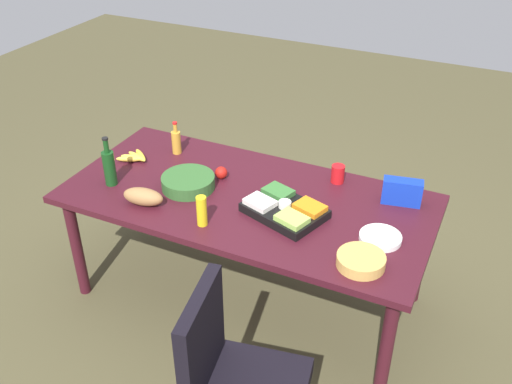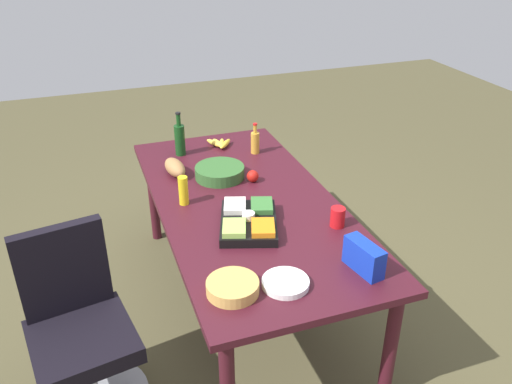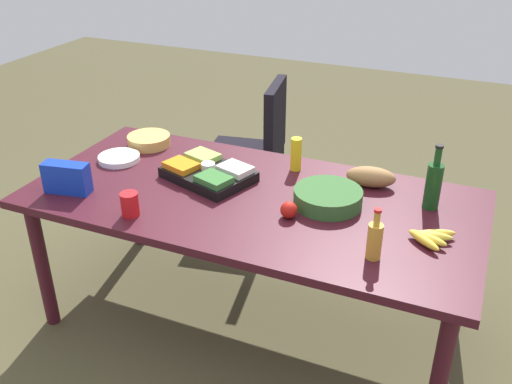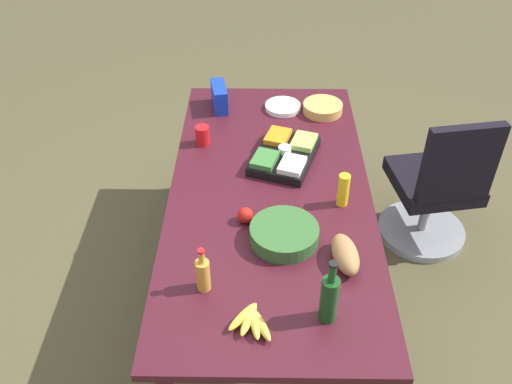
{
  "view_description": "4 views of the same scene",
  "coord_description": "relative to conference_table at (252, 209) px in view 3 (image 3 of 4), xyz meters",
  "views": [
    {
      "loc": [
        -1.25,
        2.53,
        2.58
      ],
      "look_at": [
        -0.05,
        -0.01,
        0.8
      ],
      "focal_mm": 40.54,
      "sensor_mm": 36.0,
      "label": 1
    },
    {
      "loc": [
        -2.6,
        0.86,
        2.29
      ],
      "look_at": [
        -0.04,
        -0.04,
        0.84
      ],
      "focal_mm": 37.18,
      "sensor_mm": 36.0,
      "label": 2
    },
    {
      "loc": [
        0.97,
        -2.2,
        2.07
      ],
      "look_at": [
        0.02,
        -0.01,
        0.79
      ],
      "focal_mm": 40.45,
      "sensor_mm": 36.0,
      "label": 3
    },
    {
      "loc": [
        2.21,
        -0.04,
        2.56
      ],
      "look_at": [
        0.07,
        -0.07,
        0.81
      ],
      "focal_mm": 39.26,
      "sensor_mm": 36.0,
      "label": 4
    }
  ],
  "objects": [
    {
      "name": "salad_bowl",
      "position": [
        0.36,
        0.06,
        0.11
      ],
      "size": [
        0.38,
        0.38,
        0.08
      ],
      "primitive_type": "cylinder",
      "rotation": [
        0.0,
        0.0,
        -0.24
      ],
      "color": "#2F5D29",
      "rests_on": "conference_table"
    },
    {
      "name": "chip_bowl",
      "position": [
        -0.78,
        0.33,
        0.1
      ],
      "size": [
        0.28,
        0.28,
        0.06
      ],
      "primitive_type": "cylinder",
      "rotation": [
        0.0,
        0.0,
        0.2
      ],
      "color": "tan",
      "rests_on": "conference_table"
    },
    {
      "name": "veggie_tray",
      "position": [
        -0.27,
        0.08,
        0.11
      ],
      "size": [
        0.49,
        0.42,
        0.09
      ],
      "color": "black",
      "rests_on": "conference_table"
    },
    {
      "name": "mustard_bottle",
      "position": [
        0.09,
        0.35,
        0.16
      ],
      "size": [
        0.06,
        0.06,
        0.17
      ],
      "primitive_type": "cylinder",
      "rotation": [
        0.0,
        0.0,
        -0.09
      ],
      "color": "yellow",
      "rests_on": "conference_table"
    },
    {
      "name": "banana_bunch",
      "position": [
        0.83,
        -0.08,
        0.1
      ],
      "size": [
        0.2,
        0.19,
        0.04
      ],
      "color": "yellow",
      "rests_on": "conference_table"
    },
    {
      "name": "apple_red",
      "position": [
        0.23,
        -0.12,
        0.11
      ],
      "size": [
        0.08,
        0.08,
        0.08
      ],
      "primitive_type": "sphere",
      "rotation": [
        0.0,
        0.0,
        0.01
      ],
      "color": "#B41811",
      "rests_on": "conference_table"
    },
    {
      "name": "bread_loaf",
      "position": [
        0.49,
        0.32,
        0.12
      ],
      "size": [
        0.25,
        0.14,
        0.1
      ],
      "primitive_type": "ellipsoid",
      "rotation": [
        0.0,
        0.0,
        0.14
      ],
      "color": "#9D6E41",
      "rests_on": "conference_table"
    },
    {
      "name": "ground_plane",
      "position": [
        0.0,
        0.0,
        -0.69
      ],
      "size": [
        10.0,
        10.0,
        0.0
      ],
      "primitive_type": "plane",
      "color": "#4E482D"
    },
    {
      "name": "office_chair",
      "position": [
        -0.46,
        1.02,
        -0.31
      ],
      "size": [
        0.56,
        0.56,
        0.97
      ],
      "color": "gray",
      "rests_on": "ground"
    },
    {
      "name": "red_solo_cup",
      "position": [
        -0.42,
        -0.38,
        0.13
      ],
      "size": [
        0.09,
        0.09,
        0.11
      ],
      "primitive_type": "cylinder",
      "rotation": [
        0.0,
        0.0,
        -0.19
      ],
      "color": "red",
      "rests_on": "conference_table"
    },
    {
      "name": "chip_bag_blue",
      "position": [
        -0.82,
        -0.31,
        0.15
      ],
      "size": [
        0.23,
        0.12,
        0.15
      ],
      "primitive_type": "cube",
      "rotation": [
        0.0,
        0.0,
        0.19
      ],
      "color": "#1233B7",
      "rests_on": "conference_table"
    },
    {
      "name": "paper_plate_stack",
      "position": [
        -0.81,
        0.08,
        0.09
      ],
      "size": [
        0.24,
        0.24,
        0.03
      ],
      "primitive_type": "cylinder",
      "rotation": [
        0.0,
        0.0,
        -0.09
      ],
      "color": "white",
      "rests_on": "conference_table"
    },
    {
      "name": "wine_bottle",
      "position": [
        0.79,
        0.22,
        0.19
      ],
      "size": [
        0.09,
        0.09,
        0.31
      ],
      "color": "#144118",
      "rests_on": "conference_table"
    },
    {
      "name": "conference_table",
      "position": [
        0.0,
        0.0,
        0.0
      ],
      "size": [
        2.14,
        1.02,
        0.76
      ],
      "color": "#3E121C",
      "rests_on": "ground"
    },
    {
      "name": "dressing_bottle",
      "position": [
        0.65,
        -0.28,
        0.16
      ],
      "size": [
        0.08,
        0.08,
        0.22
      ],
      "color": "gold",
      "rests_on": "conference_table"
    }
  ]
}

